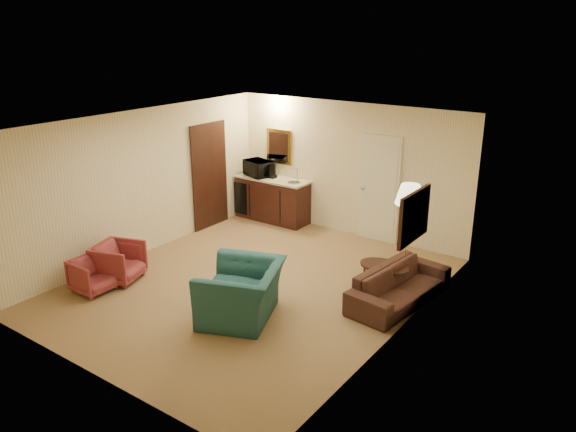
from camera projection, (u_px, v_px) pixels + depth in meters
name	position (u px, v px, depth m)	size (l,w,h in m)	color
ground	(253.00, 285.00, 9.02)	(6.00, 6.00, 0.00)	#9D744F
room_walls	(276.00, 171.00, 9.11)	(5.02, 6.01, 2.61)	beige
wetbar_cabinet	(272.00, 199.00, 11.87)	(1.64, 0.58, 0.92)	#381412
sofa	(400.00, 280.00, 8.36)	(1.87, 0.55, 0.73)	black
teal_armchair	(241.00, 284.00, 7.87)	(1.21, 0.78, 1.05)	#1B4443
rose_chair_near	(118.00, 260.00, 9.09)	(0.68, 0.64, 0.70)	#912F3D
rose_chair_far	(93.00, 273.00, 8.73)	(0.59, 0.55, 0.60)	#912F3D
coffee_table	(383.00, 278.00, 8.73)	(0.79, 0.53, 0.45)	black
floor_lamp	(407.00, 236.00, 8.75)	(0.45, 0.45, 1.69)	#B8893D
waste_bin	(296.00, 221.00, 11.57)	(0.21, 0.21, 0.27)	black
microwave	(258.00, 166.00, 11.84)	(0.60, 0.33, 0.41)	black
coffee_maker	(272.00, 171.00, 11.71)	(0.17, 0.17, 0.31)	black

